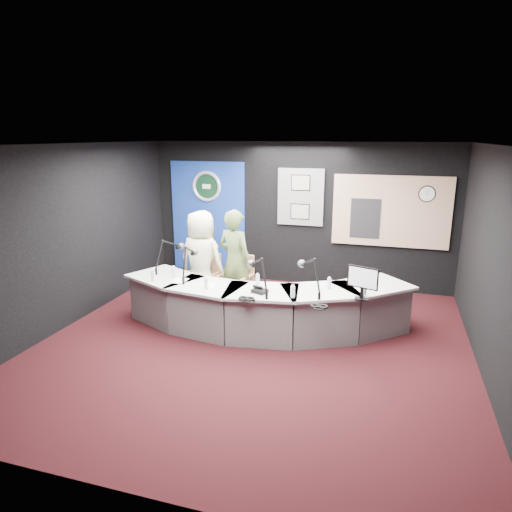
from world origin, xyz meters
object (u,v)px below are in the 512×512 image
(person_woman, at_px, (235,262))
(armchair_left, at_px, (202,284))
(armchair_right, at_px, (235,282))
(person_man, at_px, (202,261))
(broadcast_desk, at_px, (261,306))

(person_woman, bearing_deg, armchair_left, 21.83)
(armchair_right, bearing_deg, person_man, -166.38)
(broadcast_desk, distance_m, person_man, 1.43)
(armchair_left, distance_m, person_man, 0.42)
(person_man, distance_m, person_woman, 0.59)
(person_woman, bearing_deg, armchair_right, -0.00)
(broadcast_desk, height_order, person_man, person_man)
(broadcast_desk, height_order, armchair_right, armchair_right)
(broadcast_desk, height_order, person_woman, person_woman)
(armchair_left, bearing_deg, person_woman, 18.69)
(armchair_left, height_order, person_woman, person_woman)
(broadcast_desk, height_order, armchair_left, armchair_left)
(person_man, height_order, person_woman, person_woman)
(armchair_left, relative_size, person_man, 0.51)
(armchair_right, distance_m, person_man, 0.68)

